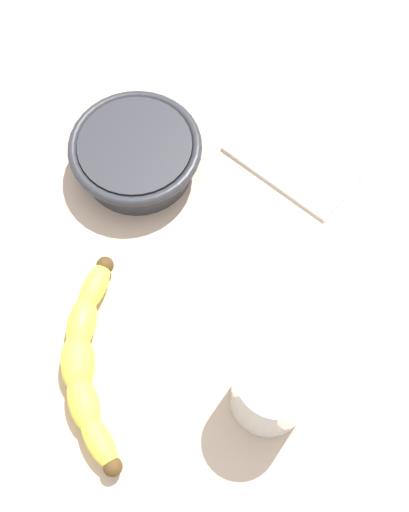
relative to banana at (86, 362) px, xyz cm
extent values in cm
cube|color=#D0B094|center=(-3.68, -15.09, -3.29)|extent=(120.00, 120.00, 3.00)
ellipsoid|color=yellow|center=(3.12, -7.73, 0.00)|extent=(2.87, 6.54, 2.58)
ellipsoid|color=yellow|center=(2.44, -3.50, 0.00)|extent=(4.73, 7.03, 3.09)
ellipsoid|color=yellow|center=(0.79, 0.44, 0.00)|extent=(6.27, 7.36, 3.59)
ellipsoid|color=yellow|center=(-1.71, 3.91, 0.00)|extent=(6.62, 6.82, 3.09)
ellipsoid|color=yellow|center=(-4.95, 6.70, 0.00)|extent=(6.77, 5.74, 2.58)
sphere|color=#513819|center=(3.25, -10.62, 0.00)|extent=(1.97, 1.97, 1.97)
sphere|color=#513819|center=(-7.35, 8.32, 0.00)|extent=(1.97, 1.97, 1.97)
cylinder|color=silver|center=(-18.91, -4.35, 3.71)|extent=(7.88, 7.88, 11.00)
cylinder|color=#8E79A2|center=(-18.91, -4.35, 2.74)|extent=(7.38, 7.38, 8.58)
cylinder|color=#2D2D33|center=(6.02, -24.47, 0.81)|extent=(13.38, 13.38, 5.20)
torus|color=#2D2D33|center=(6.02, -24.47, 2.81)|extent=(15.75, 15.75, 1.20)
cube|color=white|center=(-11.47, -34.39, -1.49)|extent=(18.47, 15.78, 0.60)
camera|label=1|loc=(-18.36, 10.84, 67.66)|focal=46.02mm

